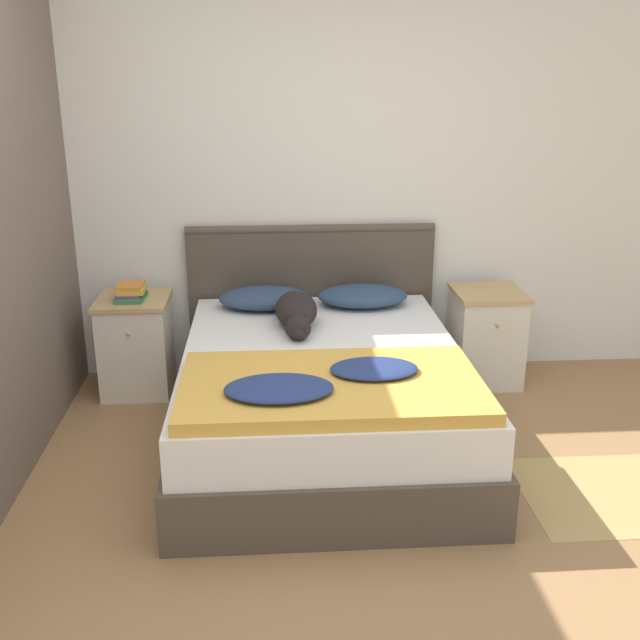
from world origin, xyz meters
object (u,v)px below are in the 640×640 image
Objects in this scene: nightstand_right at (486,336)px; pillow_right at (363,296)px; bed at (323,397)px; dog at (297,312)px; book_stack at (131,292)px; nightstand_left at (136,344)px; pillow_left at (264,298)px.

pillow_right is (-0.79, 0.00, 0.28)m from nightstand_right.
bed is 0.54m from dog.
book_stack reaches higher than nightstand_right.
nightstand_left reaches higher than bed.
nightstand_right is at bearing 0.00° from nightstand_left.
nightstand_right is at bearing 0.71° from book_stack.
pillow_right is at bearing 1.11° from book_stack.
book_stack reaches higher than bed.
nightstand_right is at bearing -0.01° from pillow_right.
book_stack reaches higher than pillow_left.
dog reaches higher than book_stack.
dog reaches higher than pillow_left.
book_stack is at bearing 146.43° from bed.
bed is 3.05× the size of dog.
pillow_left and pillow_right have the same top height.
nightstand_right is 1.09× the size of pillow_right.
dog is at bearing -18.69° from book_stack.
pillow_right reaches higher than nightstand_right.
nightstand_left and nightstand_right have the same top height.
pillow_left is at bearing 180.00° from pillow_right.
pillow_left is at bearing 0.01° from nightstand_left.
nightstand_left is 1.09× the size of pillow_left.
dog reaches higher than nightstand_left.
nightstand_left is 0.84m from pillow_left.
bed is 1.33m from nightstand_left.
pillow_left is (-1.40, 0.00, 0.28)m from nightstand_right.
dog is (0.98, -0.36, 0.31)m from nightstand_left.
nightstand_right is at bearing 16.42° from dog.
nightstand_left is at bearing -180.00° from pillow_right.
book_stack is (-0.80, -0.03, 0.06)m from pillow_left.
nightstand_right is 0.93× the size of dog.
bed is at bearing -68.16° from pillow_left.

